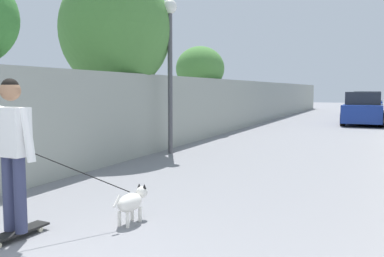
# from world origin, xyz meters

# --- Properties ---
(ground_plane) EXTENTS (80.00, 80.00, 0.00)m
(ground_plane) POSITION_xyz_m (14.00, 0.00, 0.00)
(ground_plane) COLOR gray
(wall_left) EXTENTS (48.00, 0.30, 2.03)m
(wall_left) POSITION_xyz_m (12.00, 2.94, 1.01)
(wall_left) COLOR #999E93
(wall_left) RESTS_ON ground
(tree_left_mid) EXTENTS (2.85, 2.85, 4.72)m
(tree_left_mid) POSITION_xyz_m (7.50, 3.75, 3.16)
(tree_left_mid) COLOR #473523
(tree_left_mid) RESTS_ON ground
(tree_left_far) EXTENTS (1.83, 1.83, 3.27)m
(tree_left_far) POSITION_xyz_m (13.00, 3.74, 2.40)
(tree_left_far) COLOR #473523
(tree_left_far) RESTS_ON ground
(lamp_post) EXTENTS (0.36, 0.36, 3.89)m
(lamp_post) POSITION_xyz_m (7.91, 2.39, 2.70)
(lamp_post) COLOR #4C4C51
(lamp_post) RESTS_ON ground
(skateboard) EXTENTS (0.81, 0.23, 0.08)m
(skateboard) POSITION_xyz_m (1.70, 1.12, 0.07)
(skateboard) COLOR black
(skateboard) RESTS_ON ground
(person_skateboarder) EXTENTS (0.24, 0.71, 1.68)m
(person_skateboarder) POSITION_xyz_m (1.70, 1.12, 1.07)
(person_skateboarder) COLOR #333859
(person_skateboarder) RESTS_ON skateboard
(dog) EXTENTS (1.30, 1.00, 1.06)m
(dog) POSITION_xyz_m (2.68, 0.25, 0.27)
(dog) COLOR white
(dog) RESTS_ON ground
(car_near) EXTENTS (3.83, 1.80, 1.54)m
(car_near) POSITION_xyz_m (19.57, -1.79, 0.71)
(car_near) COLOR navy
(car_near) RESTS_ON ground
(car_far) EXTENTS (3.81, 1.80, 1.54)m
(car_far) POSITION_xyz_m (26.45, -1.79, 0.71)
(car_far) COLOR navy
(car_far) RESTS_ON ground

